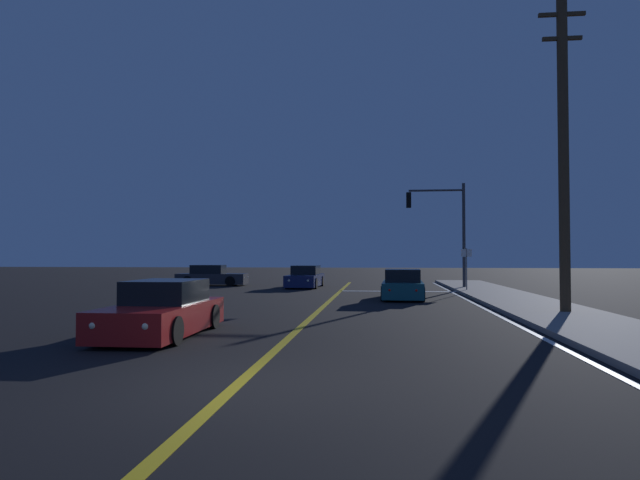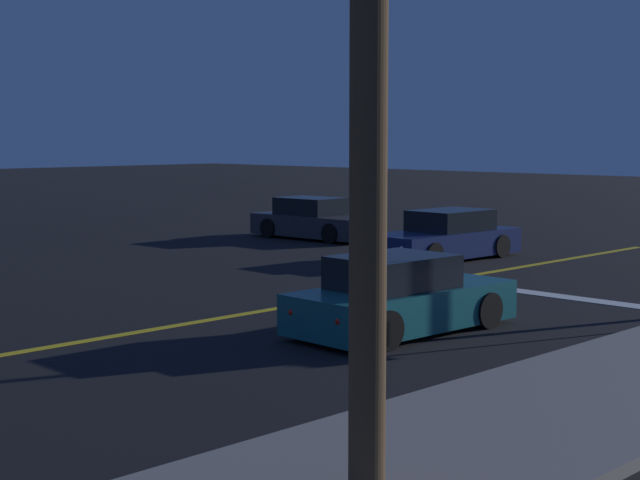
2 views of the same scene
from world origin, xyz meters
TOP-DOWN VIEW (x-y plane):
  - sidewalk_right at (7.80, 11.72)m, footprint 3.20×42.21m
  - lane_line_center at (0.00, 11.72)m, footprint 0.20×39.86m
  - lane_line_edge_right at (5.95, 11.72)m, footprint 0.16×39.86m
  - stop_bar at (3.10, 21.95)m, footprint 6.20×0.50m
  - car_distant_tail_navy at (-2.40, 25.25)m, footprint 1.98×4.77m
  - car_lead_oncoming_teal at (3.16, 16.74)m, footprint 1.97×4.26m
  - car_mid_block_charcoal at (-8.74, 26.52)m, footprint 4.52×1.96m

SIDE VIEW (x-z plane):
  - lane_line_center at x=0.00m, z-range 0.00..0.01m
  - lane_line_edge_right at x=5.95m, z-range 0.00..0.01m
  - stop_bar at x=3.10m, z-range 0.00..0.01m
  - sidewalk_right at x=7.80m, z-range 0.00..0.15m
  - car_lead_oncoming_teal at x=3.16m, z-range -0.09..1.25m
  - car_mid_block_charcoal at x=-8.74m, z-range -0.09..1.25m
  - car_distant_tail_navy at x=-2.40m, z-range -0.09..1.25m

